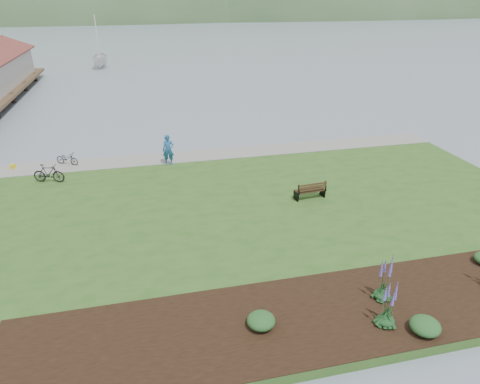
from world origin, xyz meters
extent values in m
plane|color=slate|center=(0.00, 0.00, 0.00)|extent=(600.00, 600.00, 0.00)
cube|color=#2D551E|center=(0.00, -2.00, 0.20)|extent=(34.00, 20.00, 0.40)
cube|color=gray|center=(0.00, 6.90, 0.42)|extent=(34.00, 2.20, 0.03)
cube|color=black|center=(3.00, -9.80, 0.42)|extent=(24.00, 4.40, 0.04)
cube|color=#302012|center=(4.83, -0.98, 0.86)|extent=(1.67, 0.71, 0.05)
cube|color=#302012|center=(4.85, -1.28, 1.16)|extent=(1.63, 0.30, 0.51)
cube|color=black|center=(4.04, -1.04, 0.62)|extent=(0.11, 0.56, 0.45)
cube|color=black|center=(5.61, -0.91, 0.62)|extent=(0.11, 0.56, 0.45)
imported|color=#215A98|center=(-2.20, 5.70, 1.56)|extent=(0.89, 0.65, 2.33)
imported|color=black|center=(-8.60, 7.20, 0.81)|extent=(1.25, 1.65, 0.83)
imported|color=black|center=(-9.27, 4.49, 0.96)|extent=(1.05, 1.92, 1.11)
imported|color=silver|center=(-8.87, 48.71, 0.00)|extent=(9.53, 9.68, 23.64)
cube|color=yellow|center=(-11.87, 7.20, 0.56)|extent=(0.30, 0.35, 0.32)
ellipsoid|color=#153A1B|center=(3.70, -10.75, 0.59)|extent=(0.62, 0.62, 0.31)
cone|color=#5346A3|center=(3.70, -10.75, 1.49)|extent=(0.36, 0.36, 1.48)
ellipsoid|color=#153A1B|center=(4.27, -9.51, 0.59)|extent=(0.62, 0.62, 0.31)
cone|color=#5346A3|center=(4.27, -9.51, 1.59)|extent=(0.36, 0.36, 1.69)
ellipsoid|color=#1E4C21|center=(-0.42, -9.90, 0.68)|extent=(0.96, 0.96, 0.48)
ellipsoid|color=#1E4C21|center=(4.75, -11.37, 0.69)|extent=(1.00, 1.00, 0.50)
camera|label=1|loc=(-3.63, -20.47, 10.66)|focal=32.00mm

